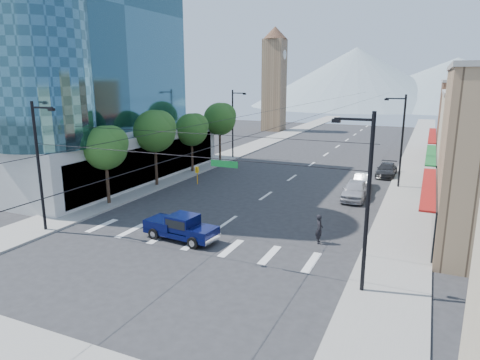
# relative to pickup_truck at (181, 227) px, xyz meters

# --- Properties ---
(ground) EXTENTS (160.00, 160.00, 0.00)m
(ground) POSITION_rel_pickup_truck_xyz_m (1.28, -1.50, -0.90)
(ground) COLOR #28282B
(ground) RESTS_ON ground
(sidewalk_left) EXTENTS (4.00, 120.00, 0.15)m
(sidewalk_left) POSITION_rel_pickup_truck_xyz_m (-10.72, 38.50, -0.83)
(sidewalk_left) COLOR gray
(sidewalk_left) RESTS_ON ground
(sidewalk_right) EXTENTS (4.00, 120.00, 0.15)m
(sidewalk_right) POSITION_rel_pickup_truck_xyz_m (13.28, 38.50, -0.83)
(sidewalk_right) COLOR gray
(sidewalk_right) RESTS_ON ground
(office_tower) EXTENTS (29.50, 27.00, 30.00)m
(office_tower) POSITION_rel_pickup_truck_xyz_m (-24.98, 12.34, 13.55)
(office_tower) COLOR #B7B7B2
(office_tower) RESTS_ON ground
(clock_tower) EXTENTS (4.80, 4.80, 20.40)m
(clock_tower) POSITION_rel_pickup_truck_xyz_m (-15.22, 60.50, 9.74)
(clock_tower) COLOR #8C6B4C
(clock_tower) RESTS_ON ground
(mountain_left) EXTENTS (80.00, 80.00, 22.00)m
(mountain_left) POSITION_rel_pickup_truck_xyz_m (-13.72, 148.50, 10.10)
(mountain_left) COLOR gray
(mountain_left) RESTS_ON ground
(mountain_right) EXTENTS (90.00, 90.00, 18.00)m
(mountain_right) POSITION_rel_pickup_truck_xyz_m (21.28, 158.50, 8.10)
(mountain_right) COLOR gray
(mountain_right) RESTS_ON ground
(tree_near) EXTENTS (3.65, 3.64, 6.71)m
(tree_near) POSITION_rel_pickup_truck_xyz_m (-9.79, 4.59, 4.09)
(tree_near) COLOR black
(tree_near) RESTS_ON ground
(tree_midnear) EXTENTS (4.09, 4.09, 7.52)m
(tree_midnear) POSITION_rel_pickup_truck_xyz_m (-9.79, 11.59, 4.69)
(tree_midnear) COLOR black
(tree_midnear) RESTS_ON ground
(tree_midfar) EXTENTS (3.65, 3.64, 6.71)m
(tree_midfar) POSITION_rel_pickup_truck_xyz_m (-9.79, 18.59, 4.09)
(tree_midfar) COLOR black
(tree_midfar) RESTS_ON ground
(tree_far) EXTENTS (4.09, 4.09, 7.52)m
(tree_far) POSITION_rel_pickup_truck_xyz_m (-9.79, 25.59, 4.69)
(tree_far) COLOR black
(tree_far) RESTS_ON ground
(signal_rig) EXTENTS (21.80, 0.20, 9.00)m
(signal_rig) POSITION_rel_pickup_truck_xyz_m (1.47, -2.50, 3.74)
(signal_rig) COLOR black
(signal_rig) RESTS_ON ground
(lamp_pole_nw) EXTENTS (2.00, 0.25, 9.00)m
(lamp_pole_nw) POSITION_rel_pickup_truck_xyz_m (-9.38, 28.50, 4.04)
(lamp_pole_nw) COLOR black
(lamp_pole_nw) RESTS_ON ground
(lamp_pole_ne) EXTENTS (2.00, 0.25, 9.00)m
(lamp_pole_ne) POSITION_rel_pickup_truck_xyz_m (11.95, 20.50, 4.04)
(lamp_pole_ne) COLOR black
(lamp_pole_ne) RESTS_ON ground
(pickup_truck) EXTENTS (5.28, 2.41, 1.74)m
(pickup_truck) POSITION_rel_pickup_truck_xyz_m (0.00, 0.00, 0.00)
(pickup_truck) COLOR #080D3D
(pickup_truck) RESTS_ON ground
(pedestrian) EXTENTS (0.67, 0.82, 1.93)m
(pedestrian) POSITION_rel_pickup_truck_xyz_m (8.51, 3.15, 0.06)
(pedestrian) COLOR black
(pedestrian) RESTS_ON ground
(parked_car_near) EXTENTS (2.06, 5.01, 1.70)m
(parked_car_near) POSITION_rel_pickup_truck_xyz_m (8.88, 14.63, -0.05)
(parked_car_near) COLOR #B8B7BC
(parked_car_near) RESTS_ON ground
(parked_car_mid) EXTENTS (1.82, 4.43, 1.43)m
(parked_car_mid) POSITION_rel_pickup_truck_xyz_m (8.88, 18.82, -0.19)
(parked_car_mid) COLOR silver
(parked_car_mid) RESTS_ON ground
(parked_car_far) EXTENTS (2.05, 4.90, 1.41)m
(parked_car_far) POSITION_rel_pickup_truck_xyz_m (10.48, 25.48, -0.20)
(parked_car_far) COLOR #29292B
(parked_car_far) RESTS_ON ground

